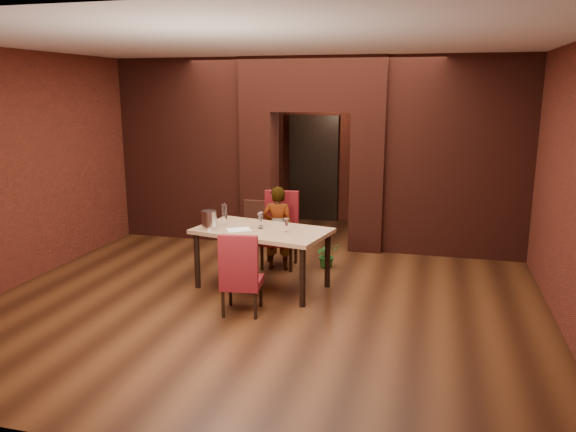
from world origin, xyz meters
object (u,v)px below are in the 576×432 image
object	(u,v)px
potted_plant	(327,255)
wine_glass_c	(286,225)
chair_far	(279,230)
water_bottle	(224,214)
person_seated	(278,228)
wine_bucket	(209,220)
dining_table	(262,258)
wine_glass_a	(261,219)
wine_glass_b	(260,221)
chair_near	(242,272)

from	to	relation	value
potted_plant	wine_glass_c	bearing A→B (deg)	-105.56
chair_far	water_bottle	distance (m)	1.08
person_seated	wine_bucket	size ratio (longest dim) A/B	5.15
dining_table	wine_glass_a	distance (m)	0.54
wine_glass_b	dining_table	bearing A→B (deg)	-44.52
dining_table	wine_glass_b	bearing A→B (deg)	146.97
dining_table	wine_bucket	xyz separation A→B (m)	(-0.69, -0.16, 0.54)
wine_glass_c	potted_plant	xyz separation A→B (m)	(0.33, 1.18, -0.72)
wine_glass_b	wine_bucket	xyz separation A→B (m)	(-0.66, -0.20, 0.02)
chair_far	person_seated	bearing A→B (deg)	-89.05
wine_glass_a	wine_glass_c	size ratio (longest dim) A/B	1.07
wine_bucket	potted_plant	bearing A→B (deg)	42.36
wine_bucket	water_bottle	size ratio (longest dim) A/B	0.80
chair_near	water_bottle	bearing A→B (deg)	-66.84
person_seated	wine_glass_c	size ratio (longest dim) A/B	6.94
water_bottle	chair_near	bearing A→B (deg)	-59.17
wine_glass_b	wine_bucket	distance (m)	0.69
wine_glass_a	potted_plant	bearing A→B (deg)	51.34
dining_table	potted_plant	world-z (taller)	dining_table
chair_near	wine_glass_b	xyz separation A→B (m)	(-0.06, 0.95, 0.42)
wine_glass_a	chair_far	bearing A→B (deg)	87.29
chair_near	water_bottle	size ratio (longest dim) A/B	3.28
wine_bucket	potted_plant	xyz separation A→B (m)	(1.38, 1.26, -0.75)
chair_far	wine_glass_a	xyz separation A→B (m)	(-0.04, -0.79, 0.35)
water_bottle	potted_plant	distance (m)	1.79
chair_near	wine_glass_a	world-z (taller)	wine_glass_a
chair_near	wine_glass_b	world-z (taller)	wine_glass_b
chair_far	chair_near	xyz separation A→B (m)	(0.06, -1.85, -0.06)
person_seated	potted_plant	distance (m)	0.88
wine_bucket	water_bottle	bearing A→B (deg)	66.62
chair_near	wine_glass_a	size ratio (longest dim) A/B	5.21
dining_table	person_seated	size ratio (longest dim) A/B	1.38
wine_glass_c	wine_glass_b	bearing A→B (deg)	164.03
wine_glass_b	chair_far	bearing A→B (deg)	89.59
wine_glass_a	water_bottle	xyz separation A→B (m)	(-0.51, -0.05, 0.06)
wine_glass_a	wine_bucket	world-z (taller)	wine_bucket
dining_table	wine_glass_b	size ratio (longest dim) A/B	8.45
chair_near	wine_glass_c	distance (m)	0.99
wine_glass_b	wine_bucket	bearing A→B (deg)	-163.39
person_seated	wine_glass_b	bearing A→B (deg)	82.55
dining_table	wine_bucket	distance (m)	0.89
dining_table	wine_bucket	world-z (taller)	wine_bucket
dining_table	wine_glass_a	bearing A→B (deg)	124.06
potted_plant	chair_far	bearing A→B (deg)	-167.61
dining_table	chair_far	size ratio (longest dim) A/B	1.53
wine_glass_a	water_bottle	distance (m)	0.52
wine_bucket	potted_plant	size ratio (longest dim) A/B	0.63
chair_far	chair_near	size ratio (longest dim) A/B	1.13
wine_glass_b	potted_plant	distance (m)	1.48
wine_glass_c	water_bottle	bearing A→B (deg)	168.95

